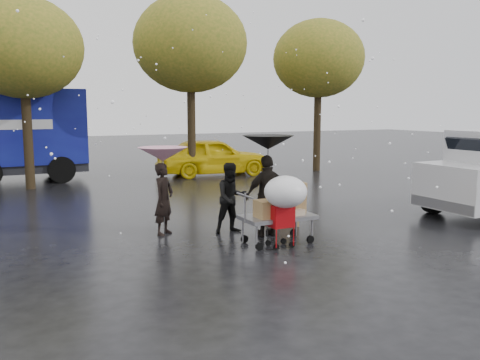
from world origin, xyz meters
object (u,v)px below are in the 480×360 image
person_black (268,196)px  vendor_cart (281,208)px  shopping_cart (285,196)px  yellow_taxi (213,156)px  person_pink (164,199)px

person_black → vendor_cart: size_ratio=1.17×
shopping_cart → yellow_taxi: 11.49m
person_pink → yellow_taxi: size_ratio=0.34×
person_black → shopping_cart: 1.12m
shopping_cart → person_pink: bearing=128.5°
yellow_taxi → person_pink: bearing=156.9°
vendor_cart → person_pink: bearing=137.6°
shopping_cart → yellow_taxi: yellow_taxi is taller
person_black → vendor_cart: 0.67m
person_pink → yellow_taxi: (4.99, 8.82, -0.00)m
shopping_cart → vendor_cart: bearing=66.7°
vendor_cart → yellow_taxi: (3.05, 10.59, 0.06)m
person_pink → person_black: bearing=-71.6°
person_black → shopping_cart: bearing=80.2°
person_black → vendor_cart: bearing=88.2°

